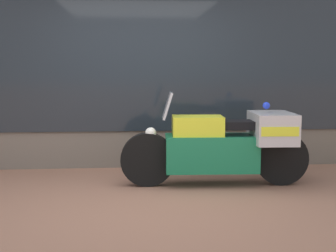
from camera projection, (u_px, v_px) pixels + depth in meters
name	position (u px, v px, depth m)	size (l,w,h in m)	color
ground_plane	(143.00, 202.00, 5.21)	(60.00, 60.00, 0.00)	#8E604C
shop_building	(110.00, 41.00, 6.91)	(6.74, 0.55, 3.73)	#6B6056
window_display	(163.00, 134.00, 7.18)	(5.41, 0.30, 1.93)	slate
paramedic_motorcycle	(228.00, 143.00, 5.88)	(2.38, 0.75, 1.18)	black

